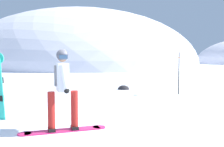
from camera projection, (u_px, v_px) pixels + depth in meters
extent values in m
plane|color=white|center=(84.00, 132.00, 5.67)|extent=(300.00, 300.00, 0.00)
ellipsoid|color=silver|center=(78.00, 65.00, 36.00)|extent=(30.49, 27.44, 14.63)
cube|color=#D11E5B|center=(63.00, 131.00, 5.73)|extent=(1.46, 1.09, 0.02)
cylinder|color=#D11E5B|center=(99.00, 127.00, 5.98)|extent=(0.28, 0.28, 0.02)
cylinder|color=#D11E5B|center=(24.00, 134.00, 5.48)|extent=(0.28, 0.28, 0.02)
cube|color=black|center=(75.00, 128.00, 5.81)|extent=(0.26, 0.29, 0.06)
cube|color=black|center=(52.00, 130.00, 5.65)|extent=(0.26, 0.29, 0.06)
cylinder|color=maroon|center=(74.00, 110.00, 5.78)|extent=(0.15, 0.15, 0.82)
cylinder|color=maroon|center=(51.00, 111.00, 5.62)|extent=(0.15, 0.15, 0.82)
cube|color=silver|center=(63.00, 77.00, 5.65)|extent=(0.38, 0.42, 0.58)
cylinder|color=silver|center=(61.00, 76.00, 5.86)|extent=(0.20, 0.18, 0.57)
cylinder|color=silver|center=(64.00, 78.00, 5.43)|extent=(0.20, 0.18, 0.57)
sphere|color=black|center=(63.00, 88.00, 5.92)|extent=(0.11, 0.11, 0.11)
sphere|color=black|center=(67.00, 91.00, 5.44)|extent=(0.11, 0.11, 0.11)
cube|color=slate|center=(61.00, 76.00, 5.83)|extent=(0.33, 0.30, 0.44)
cube|color=slate|center=(61.00, 79.00, 5.94)|extent=(0.20, 0.16, 0.20)
sphere|color=#9E7051|center=(62.00, 57.00, 5.62)|extent=(0.21, 0.21, 0.21)
sphere|color=#4C4C56|center=(62.00, 55.00, 5.61)|extent=(0.25, 0.25, 0.25)
cube|color=navy|center=(63.00, 57.00, 5.49)|extent=(0.16, 0.12, 0.08)
cylinder|color=black|center=(179.00, 74.00, 10.79)|extent=(0.04, 0.04, 1.63)
cylinder|color=orange|center=(179.00, 58.00, 10.74)|extent=(0.20, 0.20, 0.02)
cone|color=black|center=(179.00, 52.00, 10.72)|extent=(0.04, 0.04, 0.08)
ellipsoid|color=#282628|center=(124.00, 89.00, 12.31)|extent=(0.52, 0.44, 0.37)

